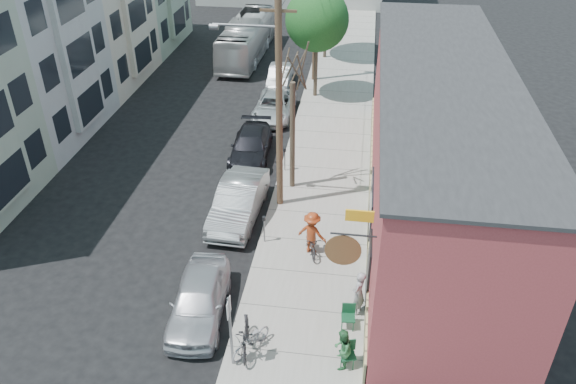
# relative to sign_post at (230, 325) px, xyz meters

# --- Properties ---
(ground) EXTENTS (120.00, 120.00, 0.00)m
(ground) POSITION_rel_sign_post_xyz_m (-2.35, 4.67, -1.83)
(ground) COLOR black
(sidewalk) EXTENTS (4.50, 58.00, 0.15)m
(sidewalk) POSITION_rel_sign_post_xyz_m (1.90, 15.67, -1.76)
(sidewalk) COLOR gray
(sidewalk) RESTS_ON ground
(cafe_building) EXTENTS (6.60, 20.20, 6.61)m
(cafe_building) POSITION_rel_sign_post_xyz_m (6.64, 9.66, 1.47)
(cafe_building) COLOR #98383D
(cafe_building) RESTS_ON ground
(apartment_row) EXTENTS (6.30, 32.00, 9.00)m
(apartment_row) POSITION_rel_sign_post_xyz_m (-14.20, 18.67, 2.67)
(apartment_row) COLOR #98A58B
(apartment_row) RESTS_ON ground
(sign_post) EXTENTS (0.07, 0.45, 2.80)m
(sign_post) POSITION_rel_sign_post_xyz_m (0.00, 0.00, 0.00)
(sign_post) COLOR slate
(sign_post) RESTS_ON sidewalk
(parking_meter_near) EXTENTS (0.14, 0.14, 1.24)m
(parking_meter_near) POSITION_rel_sign_post_xyz_m (-0.10, 6.34, -0.85)
(parking_meter_near) COLOR slate
(parking_meter_near) RESTS_ON sidewalk
(parking_meter_far) EXTENTS (0.14, 0.14, 1.24)m
(parking_meter_far) POSITION_rel_sign_post_xyz_m (-0.10, 12.17, -0.85)
(parking_meter_far) COLOR slate
(parking_meter_far) RESTS_ON sidewalk
(utility_pole_near) EXTENTS (3.57, 0.28, 10.00)m
(utility_pole_near) POSITION_rel_sign_post_xyz_m (0.04, 9.25, 3.58)
(utility_pole_near) COLOR #503A28
(utility_pole_near) RESTS_ON sidewalk
(utility_pole_far) EXTENTS (1.80, 0.28, 10.00)m
(utility_pole_far) POSITION_rel_sign_post_xyz_m (0.10, 24.58, 3.51)
(utility_pole_far) COLOR #503A28
(utility_pole_far) RESTS_ON sidewalk
(tree_bare) EXTENTS (0.24, 0.24, 5.20)m
(tree_bare) POSITION_rel_sign_post_xyz_m (0.45, 10.80, 0.92)
(tree_bare) COLOR #44392C
(tree_bare) RESTS_ON sidewalk
(tree_leafy_mid) EXTENTS (3.81, 3.81, 6.72)m
(tree_leafy_mid) POSITION_rel_sign_post_xyz_m (0.45, 21.82, 3.12)
(tree_leafy_mid) COLOR #44392C
(tree_leafy_mid) RESTS_ON sidewalk
(patio_chair_a) EXTENTS (0.54, 0.54, 0.88)m
(patio_chair_a) POSITION_rel_sign_post_xyz_m (3.52, 2.06, -1.24)
(patio_chair_a) COLOR #134329
(patio_chair_a) RESTS_ON sidewalk
(patio_chair_b) EXTENTS (0.63, 0.63, 0.88)m
(patio_chair_b) POSITION_rel_sign_post_xyz_m (3.58, 0.45, -1.24)
(patio_chair_b) COLOR #134329
(patio_chair_b) RESTS_ON sidewalk
(patron_grey) EXTENTS (0.63, 0.76, 1.77)m
(patron_grey) POSITION_rel_sign_post_xyz_m (3.81, 2.81, -0.80)
(patron_grey) COLOR gray
(patron_grey) RESTS_ON sidewalk
(patron_green) EXTENTS (0.76, 0.87, 1.51)m
(patron_green) POSITION_rel_sign_post_xyz_m (3.39, 0.36, -0.93)
(patron_green) COLOR #2A6939
(patron_green) RESTS_ON sidewalk
(cyclist) EXTENTS (1.35, 1.04, 1.85)m
(cyclist) POSITION_rel_sign_post_xyz_m (1.88, 5.95, -0.76)
(cyclist) COLOR maroon
(cyclist) RESTS_ON sidewalk
(cyclist_bike) EXTENTS (1.02, 1.82, 0.90)m
(cyclist_bike) POSITION_rel_sign_post_xyz_m (1.88, 5.95, -1.23)
(cyclist_bike) COLOR black
(cyclist_bike) RESTS_ON sidewalk
(parked_bike_a) EXTENTS (0.78, 1.95, 1.14)m
(parked_bike_a) POSITION_rel_sign_post_xyz_m (0.29, 0.66, -1.11)
(parked_bike_a) COLOR black
(parked_bike_a) RESTS_ON sidewalk
(parked_bike_b) EXTENTS (1.39, 1.76, 0.89)m
(parked_bike_b) POSITION_rel_sign_post_xyz_m (0.48, 0.59, -1.24)
(parked_bike_b) COLOR slate
(parked_bike_b) RESTS_ON sidewalk
(car_0) EXTENTS (2.11, 4.53, 1.50)m
(car_0) POSITION_rel_sign_post_xyz_m (-1.64, 2.06, -1.08)
(car_0) COLOR #B8B8C1
(car_0) RESTS_ON ground
(car_1) EXTENTS (1.94, 5.05, 1.64)m
(car_1) POSITION_rel_sign_post_xyz_m (-1.55, 8.12, -1.01)
(car_1) COLOR #9A9EA2
(car_1) RESTS_ON ground
(car_2) EXTENTS (2.16, 4.82, 1.37)m
(car_2) POSITION_rel_sign_post_xyz_m (-2.06, 13.47, -1.15)
(car_2) COLOR black
(car_2) RESTS_ON ground
(car_3) EXTENTS (2.19, 4.69, 1.30)m
(car_3) POSITION_rel_sign_post_xyz_m (-1.70, 18.67, -1.18)
(car_3) COLOR silver
(car_3) RESTS_ON ground
(car_4) EXTENTS (1.54, 4.05, 1.32)m
(car_4) POSITION_rel_sign_post_xyz_m (-2.08, 23.50, -1.17)
(car_4) COLOR #B5B8BD
(car_4) RESTS_ON ground
(bus) EXTENTS (2.62, 10.40, 2.88)m
(bus) POSITION_rel_sign_post_xyz_m (-5.35, 28.80, -0.39)
(bus) COLOR silver
(bus) RESTS_ON ground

